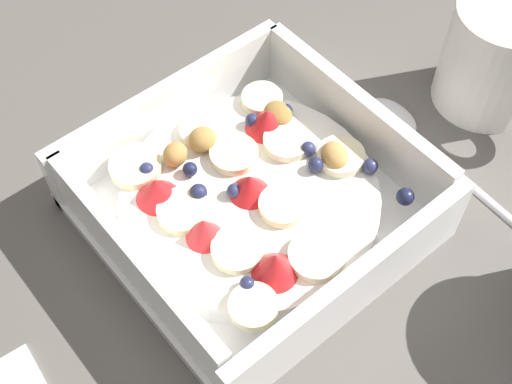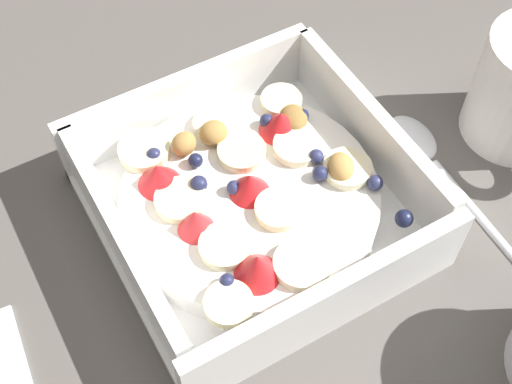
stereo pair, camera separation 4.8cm
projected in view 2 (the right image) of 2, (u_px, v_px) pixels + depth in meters
The scene contains 3 objects.
ground_plane at pixel (250, 215), 0.50m from camera, with size 2.40×2.40×0.00m, color #56514C.
fruit_bowl at pixel (255, 199), 0.49m from camera, with size 0.20×0.20×0.06m.
spoon at pixel (437, 162), 0.53m from camera, with size 0.03×0.17×0.01m.
Camera 2 is at (0.13, 0.24, 0.42)m, focal length 49.03 mm.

